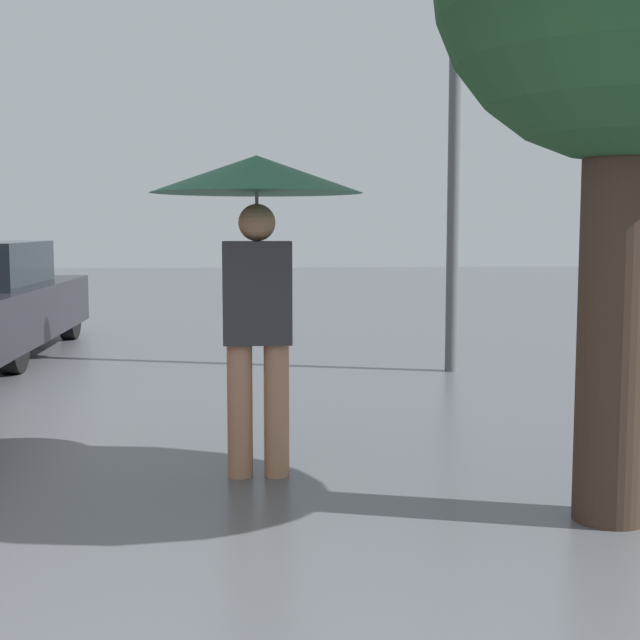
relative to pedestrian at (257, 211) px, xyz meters
name	(u,v)px	position (x,y,z in m)	size (l,w,h in m)	color
pedestrian	(257,211)	(0.00, 0.00, 0.00)	(1.21, 1.21, 1.85)	#9E7051
street_lamp	(455,65)	(1.96, 3.67, 1.48)	(0.32, 0.32, 4.71)	#515456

